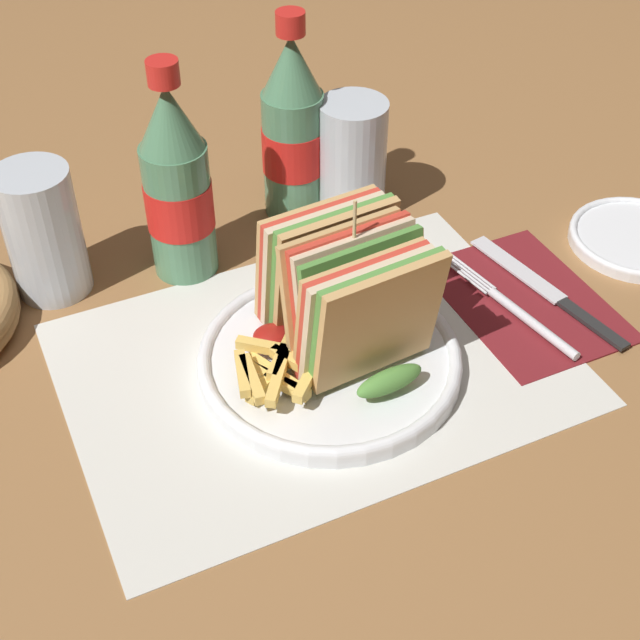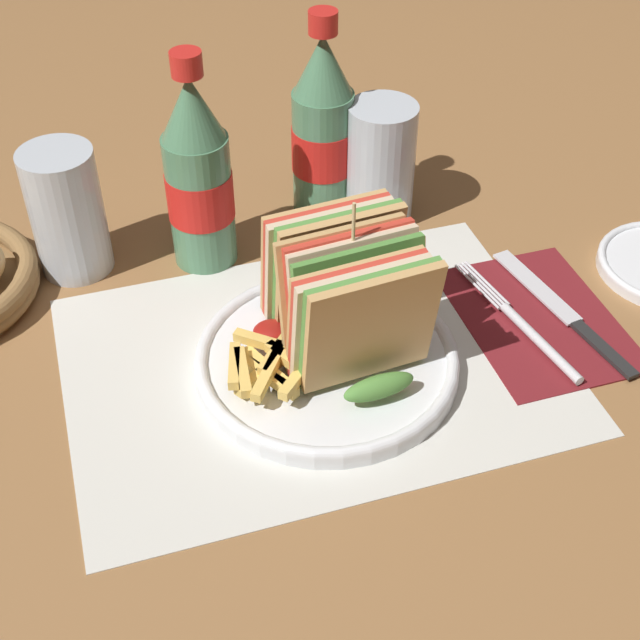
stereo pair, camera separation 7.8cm
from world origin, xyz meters
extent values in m
plane|color=olive|center=(0.00, 0.00, 0.00)|extent=(4.00, 4.00, 0.00)
cube|color=silver|center=(-0.03, 0.02, 0.00)|extent=(0.44, 0.32, 0.00)
cylinder|color=white|center=(-0.02, 0.02, 0.01)|extent=(0.23, 0.23, 0.01)
torus|color=white|center=(-0.02, 0.02, 0.01)|extent=(0.23, 0.23, 0.01)
cube|color=tan|center=(0.01, -0.03, 0.08)|extent=(0.12, 0.03, 0.11)
cube|color=#518E3D|center=(0.01, -0.02, 0.08)|extent=(0.12, 0.03, 0.11)
cube|color=beige|center=(0.00, -0.01, 0.08)|extent=(0.12, 0.03, 0.11)
cube|color=red|center=(0.00, -0.01, 0.08)|extent=(0.12, 0.03, 0.11)
cube|color=tan|center=(0.00, 0.00, 0.07)|extent=(0.12, 0.03, 0.11)
ellipsoid|color=#518E3D|center=(0.01, -0.05, 0.03)|extent=(0.06, 0.03, 0.02)
cube|color=tan|center=(0.01, 0.00, 0.07)|extent=(0.12, 0.03, 0.11)
cube|color=#518E3D|center=(0.01, 0.00, 0.08)|extent=(0.12, 0.03, 0.11)
cube|color=beige|center=(0.01, 0.01, 0.08)|extent=(0.12, 0.03, 0.11)
cube|color=red|center=(0.01, 0.02, 0.08)|extent=(0.12, 0.03, 0.11)
cube|color=tan|center=(0.00, 0.03, 0.08)|extent=(0.12, 0.03, 0.11)
ellipsoid|color=#518E3D|center=(0.01, 0.00, 0.03)|extent=(0.06, 0.03, 0.02)
cube|color=tan|center=(0.01, 0.06, 0.08)|extent=(0.12, 0.03, 0.11)
cube|color=#518E3D|center=(0.01, 0.06, 0.08)|extent=(0.12, 0.03, 0.11)
cube|color=beige|center=(0.00, 0.07, 0.08)|extent=(0.12, 0.03, 0.11)
cube|color=red|center=(0.00, 0.08, 0.08)|extent=(0.12, 0.03, 0.11)
cube|color=tan|center=(0.00, 0.09, 0.07)|extent=(0.12, 0.03, 0.11)
ellipsoid|color=#518E3D|center=(0.01, 0.04, 0.03)|extent=(0.06, 0.03, 0.02)
cylinder|color=tan|center=(0.01, 0.02, 0.09)|extent=(0.00, 0.00, 0.15)
cube|color=#E0B756|center=(-0.07, 0.01, 0.02)|extent=(0.03, 0.06, 0.01)
cube|color=#E0B756|center=(-0.08, 0.00, 0.02)|extent=(0.04, 0.06, 0.01)
cube|color=#E0B756|center=(-0.07, 0.01, 0.02)|extent=(0.07, 0.05, 0.01)
cube|color=#E0B756|center=(-0.06, 0.01, 0.03)|extent=(0.04, 0.04, 0.01)
cube|color=#E0B756|center=(-0.06, 0.00, 0.03)|extent=(0.03, 0.05, 0.01)
cube|color=#E0B756|center=(-0.08, -0.01, 0.03)|extent=(0.04, 0.05, 0.01)
cube|color=#E0B756|center=(-0.06, -0.02, 0.03)|extent=(0.04, 0.04, 0.01)
cube|color=#E0B756|center=(-0.07, 0.03, 0.03)|extent=(0.06, 0.05, 0.01)
cube|color=#E0B756|center=(-0.10, 0.01, 0.03)|extent=(0.02, 0.05, 0.01)
cube|color=#E0B756|center=(-0.10, 0.00, 0.03)|extent=(0.02, 0.05, 0.01)
ellipsoid|color=maroon|center=(-0.06, 0.05, 0.03)|extent=(0.03, 0.03, 0.01)
cube|color=maroon|center=(0.19, 0.02, 0.00)|extent=(0.14, 0.19, 0.00)
cylinder|color=silver|center=(0.17, -0.02, 0.01)|extent=(0.03, 0.11, 0.01)
cylinder|color=silver|center=(0.15, 0.07, 0.01)|extent=(0.01, 0.07, 0.00)
cylinder|color=silver|center=(0.16, 0.07, 0.01)|extent=(0.01, 0.07, 0.00)
cylinder|color=silver|center=(0.16, 0.07, 0.01)|extent=(0.01, 0.07, 0.00)
cylinder|color=silver|center=(0.16, 0.07, 0.01)|extent=(0.01, 0.07, 0.00)
cube|color=black|center=(0.23, -0.04, 0.01)|extent=(0.02, 0.08, 0.00)
cube|color=silver|center=(0.21, 0.06, 0.01)|extent=(0.04, 0.12, 0.00)
cylinder|color=#4C7F5B|center=(-0.09, 0.21, 0.07)|extent=(0.06, 0.06, 0.14)
cylinder|color=red|center=(-0.09, 0.21, 0.08)|extent=(0.07, 0.07, 0.05)
cone|color=#4C7F5B|center=(-0.09, 0.21, 0.17)|extent=(0.06, 0.06, 0.06)
cylinder|color=red|center=(-0.09, 0.21, 0.21)|extent=(0.03, 0.03, 0.02)
cylinder|color=#4C7F5B|center=(0.05, 0.26, 0.07)|extent=(0.06, 0.06, 0.14)
cylinder|color=red|center=(0.05, 0.26, 0.08)|extent=(0.07, 0.07, 0.05)
cone|color=#4C7F5B|center=(0.05, 0.26, 0.17)|extent=(0.06, 0.06, 0.06)
cylinder|color=red|center=(0.05, 0.26, 0.21)|extent=(0.03, 0.03, 0.02)
cylinder|color=silver|center=(0.11, 0.22, 0.07)|extent=(0.07, 0.07, 0.13)
cylinder|color=silver|center=(-0.21, 0.23, 0.07)|extent=(0.07, 0.07, 0.13)
cylinder|color=white|center=(0.35, 0.05, 0.01)|extent=(0.14, 0.14, 0.01)
torus|color=white|center=(0.35, 0.05, 0.01)|extent=(0.14, 0.14, 0.01)
camera|label=1|loc=(-0.26, -0.49, 0.56)|focal=50.00mm
camera|label=2|loc=(-0.19, -0.52, 0.56)|focal=50.00mm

